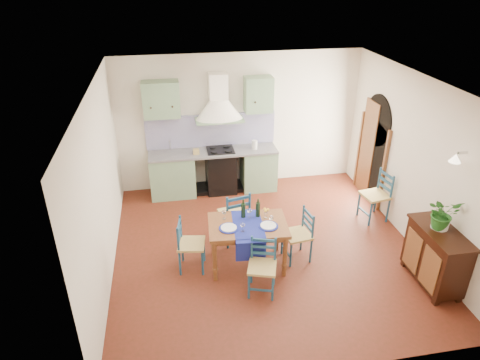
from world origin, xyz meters
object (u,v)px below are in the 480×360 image
chair_near (262,266)px  sideboard (436,255)px  dining_table (248,229)px  potted_plant (443,214)px

chair_near → sideboard: (2.55, -0.28, 0.07)m
dining_table → potted_plant: (2.64, -0.83, 0.50)m
dining_table → sideboard: size_ratio=1.20×
dining_table → chair_near: bearing=-82.0°
dining_table → potted_plant: bearing=-17.4°
chair_near → sideboard: 2.56m
sideboard → potted_plant: potted_plant is taller
potted_plant → dining_table: bearing=162.6°
chair_near → potted_plant: 2.67m
sideboard → potted_plant: 0.67m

